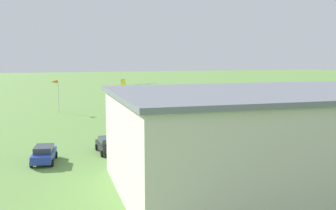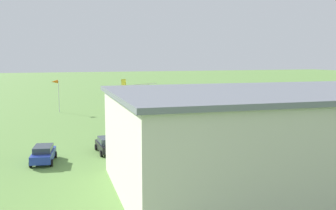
{
  "view_description": "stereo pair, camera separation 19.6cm",
  "coord_description": "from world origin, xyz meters",
  "views": [
    {
      "loc": [
        19.43,
        65.76,
        9.83
      ],
      "look_at": [
        1.17,
        12.93,
        2.92
      ],
      "focal_mm": 41.17,
      "sensor_mm": 36.0,
      "label": 1
    },
    {
      "loc": [
        19.24,
        65.82,
        9.83
      ],
      "look_at": [
        1.17,
        12.93,
        2.92
      ],
      "focal_mm": 41.17,
      "sensor_mm": 36.0,
      "label": 2
    }
  ],
  "objects": [
    {
      "name": "car_blue",
      "position": [
        18.92,
        28.56,
        0.83
      ],
      "size": [
        2.61,
        4.67,
        1.59
      ],
      "color": "#23389E",
      "rests_on": "ground_plane"
    },
    {
      "name": "biplane",
      "position": [
        2.15,
        -1.76,
        3.92
      ],
      "size": [
        7.18,
        7.34,
        3.75
      ],
      "color": "yellow"
    },
    {
      "name": "person_beside_truck",
      "position": [
        -4.33,
        24.96,
        0.89
      ],
      "size": [
        0.53,
        0.53,
        1.78
      ],
      "color": "#3F3F47",
      "rests_on": "ground_plane"
    },
    {
      "name": "windsock",
      "position": [
        16.17,
        -5.72,
        5.13
      ],
      "size": [
        1.47,
        1.22,
        5.83
      ],
      "color": "silver",
      "rests_on": "ground_plane"
    },
    {
      "name": "car_yellow",
      "position": [
        -14.01,
        27.66,
        0.8
      ],
      "size": [
        2.07,
        4.05,
        1.53
      ],
      "color": "gold",
      "rests_on": "ground_plane"
    },
    {
      "name": "person_watching_takeoff",
      "position": [
        -15.36,
        23.75,
        0.78
      ],
      "size": [
        0.41,
        0.41,
        1.58
      ],
      "color": "#72338C",
      "rests_on": "ground_plane"
    },
    {
      "name": "ground_plane",
      "position": [
        0.0,
        0.0,
        0.0
      ],
      "size": [
        400.0,
        400.0,
        0.0
      ],
      "primitive_type": "plane",
      "color": "#608C42"
    },
    {
      "name": "hangar",
      "position": [
        -0.52,
        40.89,
        3.71
      ],
      "size": [
        30.49,
        16.76,
        7.4
      ],
      "color": "beige",
      "rests_on": "ground_plane"
    },
    {
      "name": "car_black",
      "position": [
        12.64,
        26.74,
        0.83
      ],
      "size": [
        2.0,
        4.46,
        1.6
      ],
      "color": "black",
      "rests_on": "ground_plane"
    }
  ]
}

